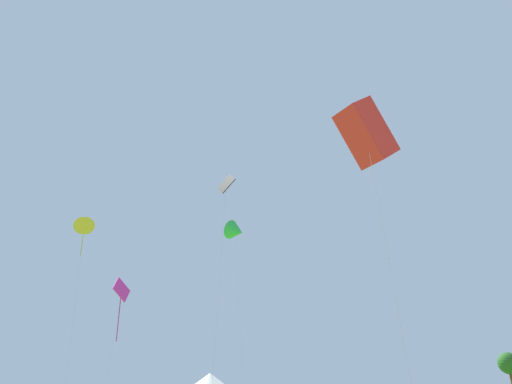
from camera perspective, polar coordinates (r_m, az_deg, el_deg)
The scene contains 7 objects.
kite_red_box at distance 20.84m, azimuth 12.98°, elevation 6.85°, with size 2.83×3.47×12.67m.
kite_green_delta at distance 65.51m, azimuth -2.36°, elevation -4.69°, with size 3.96×4.28×22.19m.
kite_magenta_diamond at distance 57.57m, azimuth -15.79°, elevation -11.45°, with size 1.16×3.83×12.66m.
kite_yellow_delta at distance 59.69m, azimuth -19.86°, elevation -4.30°, with size 3.23×4.02×19.39m.
kite_black_diamond at distance 39.31m, azimuth -3.59°, elevation 0.74°, with size 1.80×1.97×17.65m.
festival_tent_center at distance 60.26m, azimuth -5.55°, elevation -21.71°, with size 3.61×3.61×2.35m.
tree_distant_left at distance 91.58m, azimuth 27.95°, elevation -17.64°, with size 3.41×3.41×5.86m.
Camera 1 is at (3.59, -2.40, 1.47)m, focal length 33.50 mm.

